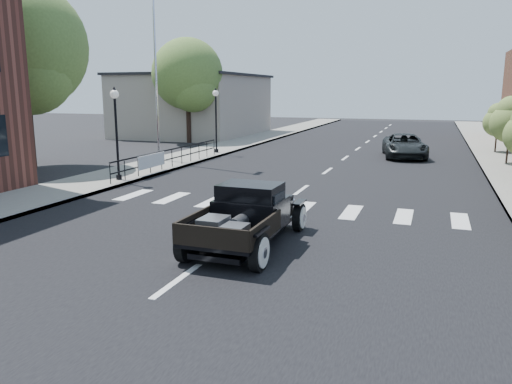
% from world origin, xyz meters
% --- Properties ---
extents(ground, '(120.00, 120.00, 0.00)m').
position_xyz_m(ground, '(0.00, 0.00, 0.00)').
color(ground, black).
rests_on(ground, ground).
extents(road, '(14.00, 80.00, 0.02)m').
position_xyz_m(road, '(0.00, 15.00, 0.01)').
color(road, black).
rests_on(road, ground).
extents(road_markings, '(12.00, 60.00, 0.06)m').
position_xyz_m(road_markings, '(0.00, 10.00, 0.00)').
color(road_markings, silver).
rests_on(road_markings, ground).
extents(sidewalk_left, '(3.00, 80.00, 0.15)m').
position_xyz_m(sidewalk_left, '(-8.50, 15.00, 0.07)').
color(sidewalk_left, gray).
rests_on(sidewalk_left, ground).
extents(low_building_left, '(10.00, 12.00, 5.00)m').
position_xyz_m(low_building_left, '(-15.00, 28.00, 2.50)').
color(low_building_left, gray).
rests_on(low_building_left, ground).
extents(railing, '(0.08, 10.00, 1.00)m').
position_xyz_m(railing, '(-7.30, 10.00, 0.65)').
color(railing, black).
rests_on(railing, sidewalk_left).
extents(banner, '(0.04, 2.20, 0.60)m').
position_xyz_m(banner, '(-7.22, 8.00, 0.45)').
color(banner, silver).
rests_on(banner, sidewalk_left).
extents(lamp_post_b, '(0.36, 0.36, 3.81)m').
position_xyz_m(lamp_post_b, '(-7.60, 6.00, 2.05)').
color(lamp_post_b, black).
rests_on(lamp_post_b, sidewalk_left).
extents(lamp_post_c, '(0.36, 0.36, 3.81)m').
position_xyz_m(lamp_post_c, '(-7.60, 16.00, 2.05)').
color(lamp_post_c, black).
rests_on(lamp_post_c, sidewalk_left).
extents(flagpole, '(0.12, 0.12, 13.19)m').
position_xyz_m(flagpole, '(-9.20, 12.00, 6.74)').
color(flagpole, silver).
rests_on(flagpole, sidewalk_left).
extents(big_tree_near, '(6.06, 6.06, 8.90)m').
position_xyz_m(big_tree_near, '(-14.00, 8.00, 4.45)').
color(big_tree_near, '#4F6D2F').
rests_on(big_tree_near, ground).
extents(big_tree_far, '(5.18, 5.18, 7.60)m').
position_xyz_m(big_tree_far, '(-12.50, 22.00, 3.80)').
color(big_tree_far, '#4F6D2F').
rests_on(big_tree_far, ground).
extents(small_tree_d, '(1.97, 1.97, 3.28)m').
position_xyz_m(small_tree_d, '(8.30, 16.77, 1.79)').
color(small_tree_d, '#586C31').
rests_on(small_tree_d, sidewalk_right).
extents(small_tree_e, '(1.71, 1.71, 2.84)m').
position_xyz_m(small_tree_e, '(8.30, 22.11, 1.57)').
color(small_tree_e, '#586C31').
rests_on(small_tree_e, sidewalk_right).
extents(hotrod_pickup, '(2.18, 4.58, 1.58)m').
position_xyz_m(hotrod_pickup, '(0.51, -0.31, 0.79)').
color(hotrod_pickup, black).
rests_on(hotrod_pickup, ground).
extents(second_car, '(2.98, 5.17, 1.36)m').
position_xyz_m(second_car, '(3.15, 18.45, 0.68)').
color(second_car, black).
rests_on(second_car, ground).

